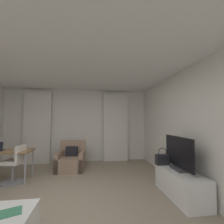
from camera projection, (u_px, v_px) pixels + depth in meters
ground_plane at (62, 210)px, 2.52m from camera, size 12.00×12.00×0.00m
wall_window at (78, 125)px, 5.58m from camera, size 5.12×0.06×2.60m
wall_right at (199, 130)px, 2.93m from camera, size 0.06×6.12×2.60m
ceiling at (64, 54)px, 2.66m from camera, size 5.12×6.12×0.06m
curtain_left_panel at (37, 127)px, 5.27m from camera, size 0.90×0.06×2.50m
curtain_right_panel at (116, 127)px, 5.64m from camera, size 0.90×0.06×2.50m
armchair at (71, 160)px, 4.59m from camera, size 0.84×0.82×0.83m
desk_chair at (15, 166)px, 3.60m from camera, size 0.48×0.48×0.88m
magazine_open at (8, 213)px, 1.79m from camera, size 0.33×0.29×0.01m
tv_console at (180, 184)px, 2.96m from camera, size 0.49×1.19×0.50m
tv_flatscreen at (179, 154)px, 3.02m from camera, size 0.20×0.92×0.66m
handbag_primary at (162, 159)px, 3.39m from camera, size 0.30×0.14×0.37m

